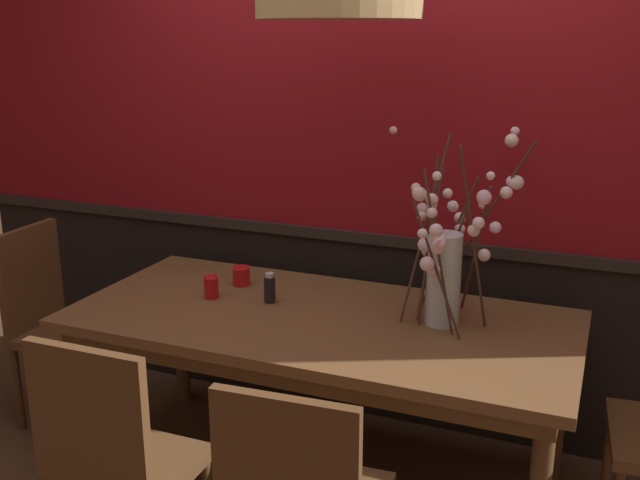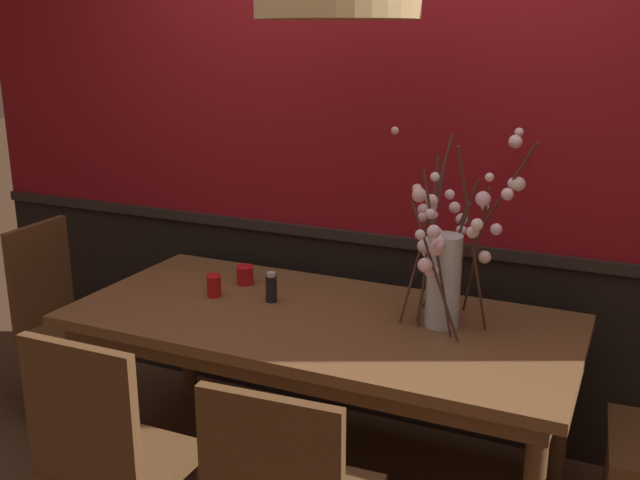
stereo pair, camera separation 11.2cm
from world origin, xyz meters
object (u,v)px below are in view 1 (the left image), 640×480
condiment_bottle (270,288)px  vase_with_blossoms (447,260)px  candle_holder_nearer_center (241,276)px  chair_head_west_end (51,316)px  dining_table (320,334)px  chair_far_side_right (433,303)px  chair_near_side_left (114,458)px  chair_far_side_left (331,287)px  candle_holder_nearer_edge (211,287)px

condiment_bottle → vase_with_blossoms: bearing=4.7°
vase_with_blossoms → candle_holder_nearer_center: size_ratio=8.63×
chair_head_west_end → vase_with_blossoms: size_ratio=1.29×
dining_table → candle_holder_nearer_center: size_ratio=23.51×
dining_table → candle_holder_nearer_center: bearing=156.1°
chair_far_side_right → chair_head_west_end: size_ratio=0.98×
candle_holder_nearer_center → vase_with_blossoms: bearing=-5.3°
chair_near_side_left → candle_holder_nearer_center: (-0.13, 1.11, 0.24)m
chair_far_side_left → vase_with_blossoms: bearing=-45.2°
vase_with_blossoms → condiment_bottle: size_ratio=5.72×
dining_table → vase_with_blossoms: 0.59m
chair_head_west_end → condiment_bottle: 1.17m
chair_far_side_right → dining_table: bearing=-106.8°
dining_table → vase_with_blossoms: bearing=14.1°
chair_head_west_end → chair_far_side_left: 1.42m
chair_near_side_left → condiment_bottle: chair_near_side_left is taller
dining_table → chair_far_side_left: size_ratio=2.22×
dining_table → chair_head_west_end: size_ratio=2.11×
dining_table → condiment_bottle: size_ratio=15.59×
dining_table → condiment_bottle: condiment_bottle is taller
dining_table → vase_with_blossoms: size_ratio=2.72×
chair_near_side_left → vase_with_blossoms: vase_with_blossoms is taller
chair_far_side_right → condiment_bottle: chair_far_side_right is taller
chair_far_side_right → chair_head_west_end: (-1.65, -0.87, 0.00)m
chair_head_west_end → dining_table: bearing=0.3°
chair_far_side_left → candle_holder_nearer_edge: size_ratio=9.33×
chair_near_side_left → chair_far_side_left: bearing=89.2°
chair_far_side_right → chair_far_side_left: size_ratio=1.02×
chair_far_side_right → chair_near_side_left: chair_near_side_left is taller
chair_far_side_left → candle_holder_nearer_center: (-0.16, -0.70, 0.26)m
chair_far_side_left → candle_holder_nearer_edge: chair_far_side_left is taller
chair_far_side_left → candle_holder_nearer_edge: (-0.20, -0.90, 0.27)m
candle_holder_nearer_edge → condiment_bottle: bearing=10.7°
chair_far_side_right → chair_near_side_left: bearing=-108.6°
chair_head_west_end → chair_far_side_left: size_ratio=1.05×
condiment_bottle → chair_near_side_left: bearing=-94.9°
chair_head_west_end → candle_holder_nearer_edge: size_ratio=9.79×
chair_far_side_right → candle_holder_nearer_center: 1.01m
candle_holder_nearer_center → condiment_bottle: size_ratio=0.66×
vase_with_blossoms → chair_near_side_left: bearing=-128.5°
candle_holder_nearer_center → chair_far_side_right: bearing=42.2°
vase_with_blossoms → condiment_bottle: bearing=-175.3°
candle_holder_nearer_center → condiment_bottle: condiment_bottle is taller
candle_holder_nearer_edge → vase_with_blossoms: bearing=6.3°
chair_head_west_end → candle_holder_nearer_center: bearing=13.0°
condiment_bottle → dining_table: bearing=-13.3°
chair_head_west_end → condiment_bottle: chair_head_west_end is taller
candle_holder_nearer_center → chair_near_side_left: bearing=-83.2°
candle_holder_nearer_edge → condiment_bottle: (0.25, 0.05, 0.01)m
chair_head_west_end → chair_near_side_left: bearing=-40.3°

